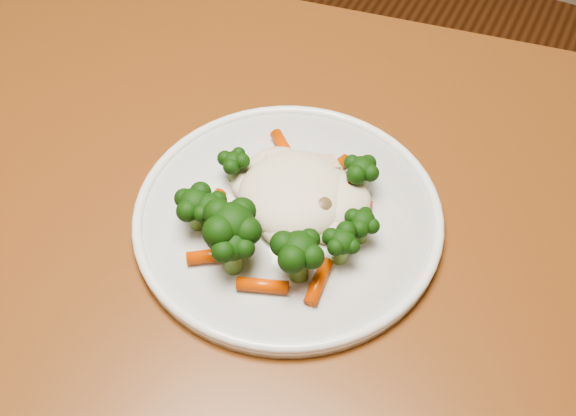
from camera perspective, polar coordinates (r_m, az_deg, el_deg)
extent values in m
plane|color=brown|center=(1.49, -10.65, -10.17)|extent=(3.00, 3.00, 0.00)
cube|color=brown|center=(0.68, -11.23, -4.49)|extent=(1.35, 1.00, 0.04)
cylinder|color=white|center=(0.67, 0.00, -0.76)|extent=(0.29, 0.29, 0.01)
ellipsoid|color=beige|center=(0.66, 0.58, 1.74)|extent=(0.12, 0.11, 0.05)
ellipsoid|color=black|center=(0.64, -6.17, -0.59)|extent=(0.04, 0.04, 0.04)
ellipsoid|color=black|center=(0.62, -4.37, -2.09)|extent=(0.06, 0.06, 0.05)
ellipsoid|color=black|center=(0.61, 0.84, -4.02)|extent=(0.05, 0.05, 0.05)
ellipsoid|color=black|center=(0.62, 4.24, -3.20)|extent=(0.04, 0.04, 0.04)
ellipsoid|color=black|center=(0.64, 5.85, -1.56)|extent=(0.04, 0.04, 0.03)
ellipsoid|color=black|center=(0.68, 5.75, 2.51)|extent=(0.04, 0.04, 0.04)
ellipsoid|color=black|center=(0.68, -4.31, 3.17)|extent=(0.03, 0.03, 0.03)
ellipsoid|color=black|center=(0.65, -7.28, -0.26)|extent=(0.05, 0.05, 0.04)
ellipsoid|color=black|center=(0.61, -4.40, -3.55)|extent=(0.05, 0.05, 0.04)
cylinder|color=#E44B05|center=(0.71, -0.22, 4.59)|extent=(0.05, 0.04, 0.01)
cylinder|color=#E44B05|center=(0.69, 3.30, 2.88)|extent=(0.03, 0.05, 0.01)
cylinder|color=#E44B05|center=(0.67, 4.79, 0.73)|extent=(0.05, 0.01, 0.01)
cylinder|color=#E44B05|center=(0.67, -6.06, -0.01)|extent=(0.02, 0.04, 0.01)
cylinder|color=#E44B05|center=(0.63, -5.89, -3.75)|extent=(0.05, 0.04, 0.01)
cylinder|color=#E44B05|center=(0.61, -2.03, -6.14)|extent=(0.05, 0.03, 0.01)
cylinder|color=#E44B05|center=(0.62, 2.42, -5.85)|extent=(0.02, 0.05, 0.01)
cylinder|color=#E44B05|center=(0.65, 3.72, 0.65)|extent=(0.02, 0.04, 0.01)
cylinder|color=#E44B05|center=(0.67, 1.01, 2.11)|extent=(0.03, 0.04, 0.01)
ellipsoid|color=brown|center=(0.66, 0.99, 1.09)|extent=(0.03, 0.03, 0.02)
ellipsoid|color=brown|center=(0.65, 2.57, 0.22)|extent=(0.03, 0.03, 0.02)
ellipsoid|color=brown|center=(0.65, -0.98, 0.98)|extent=(0.02, 0.02, 0.01)
cube|color=#D3B78C|center=(0.68, 0.91, 3.52)|extent=(0.02, 0.02, 0.01)
cube|color=#D3B78C|center=(0.68, 3.28, 3.38)|extent=(0.02, 0.02, 0.01)
cube|color=#D3B78C|center=(0.69, -0.90, 3.79)|extent=(0.02, 0.02, 0.01)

